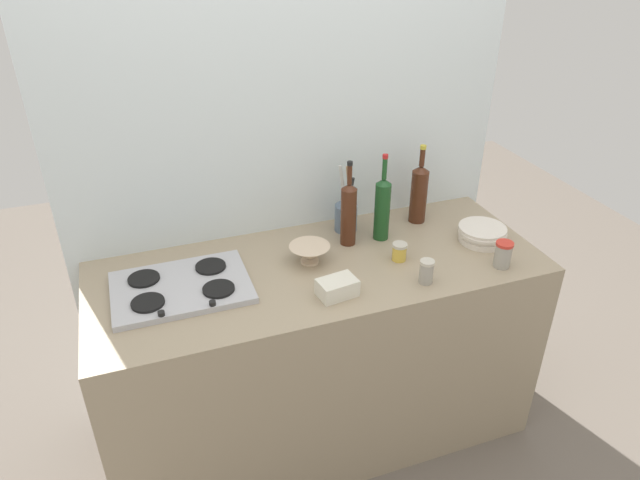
% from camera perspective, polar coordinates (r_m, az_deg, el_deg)
% --- Properties ---
extents(ground_plane, '(6.00, 6.00, 0.00)m').
position_cam_1_polar(ground_plane, '(2.87, 0.00, -17.88)').
color(ground_plane, '#6B6056').
rests_on(ground_plane, ground).
extents(counter_block, '(1.80, 0.70, 0.90)m').
position_cam_1_polar(counter_block, '(2.56, 0.00, -11.12)').
color(counter_block, tan).
rests_on(counter_block, ground).
extents(backsplash_panel, '(1.90, 0.06, 2.20)m').
position_cam_1_polar(backsplash_panel, '(2.51, -2.94, 5.69)').
color(backsplash_panel, silver).
rests_on(backsplash_panel, ground).
extents(stovetop_hob, '(0.50, 0.36, 0.04)m').
position_cam_1_polar(stovetop_hob, '(2.20, -13.57, -4.55)').
color(stovetop_hob, '#B2B2B7').
rests_on(stovetop_hob, counter_block).
extents(plate_stack, '(0.21, 0.21, 0.07)m').
position_cam_1_polar(plate_stack, '(2.53, 15.79, 0.58)').
color(plate_stack, silver).
rests_on(plate_stack, counter_block).
extents(wine_bottle_leftmost, '(0.07, 0.07, 0.38)m').
position_cam_1_polar(wine_bottle_leftmost, '(2.42, 6.18, 3.21)').
color(wine_bottle_leftmost, '#19471E').
rests_on(wine_bottle_leftmost, counter_block).
extents(wine_bottle_mid_left, '(0.07, 0.07, 0.37)m').
position_cam_1_polar(wine_bottle_mid_left, '(2.37, 2.84, 2.69)').
color(wine_bottle_mid_left, '#472314').
rests_on(wine_bottle_mid_left, counter_block).
extents(wine_bottle_mid_right, '(0.07, 0.07, 0.36)m').
position_cam_1_polar(wine_bottle_mid_right, '(2.59, 9.76, 4.64)').
color(wine_bottle_mid_right, '#472314').
rests_on(wine_bottle_mid_right, counter_block).
extents(mixing_bowl, '(0.16, 0.16, 0.07)m').
position_cam_1_polar(mixing_bowl, '(2.29, -1.03, -1.31)').
color(mixing_bowl, beige).
rests_on(mixing_bowl, counter_block).
extents(butter_dish, '(0.15, 0.11, 0.07)m').
position_cam_1_polar(butter_dish, '(2.10, 1.72, -4.73)').
color(butter_dish, silver).
rests_on(butter_dish, counter_block).
extents(utensil_crock, '(0.10, 0.10, 0.31)m').
position_cam_1_polar(utensil_crock, '(2.51, 2.59, 2.46)').
color(utensil_crock, slate).
rests_on(utensil_crock, counter_block).
extents(condiment_jar_front, '(0.06, 0.06, 0.10)m').
position_cam_1_polar(condiment_jar_front, '(2.20, 10.49, -3.08)').
color(condiment_jar_front, '#9E998C').
rests_on(condiment_jar_front, counter_block).
extents(condiment_jar_rear, '(0.07, 0.07, 0.11)m').
position_cam_1_polar(condiment_jar_rear, '(2.37, 17.66, -1.36)').
color(condiment_jar_rear, '#9E998C').
rests_on(condiment_jar_rear, counter_block).
extents(condiment_jar_spare, '(0.06, 0.06, 0.07)m').
position_cam_1_polar(condiment_jar_spare, '(2.33, 7.86, -1.15)').
color(condiment_jar_spare, gold).
rests_on(condiment_jar_spare, counter_block).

